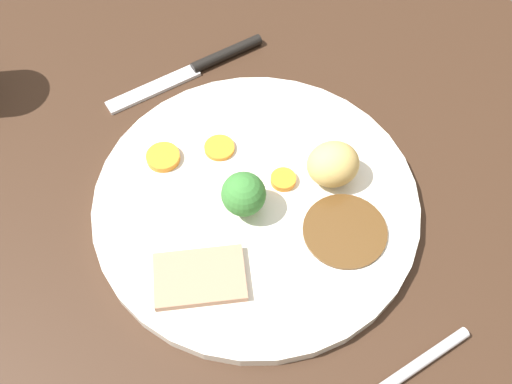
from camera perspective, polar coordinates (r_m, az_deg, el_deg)
dining_table at (r=56.19cm, az=-2.85°, el=-0.64°), size 120.00×84.00×3.60cm
dinner_plate at (r=53.00cm, az=0.00°, el=-0.98°), size 29.74×29.74×1.40cm
gravy_pool at (r=51.14cm, az=8.79°, el=-3.81°), size 7.44×7.44×0.30cm
meat_slice_main at (r=48.57cm, az=-5.58°, el=-8.38°), size 7.40×8.86×0.80cm
roast_potato_left at (r=52.29cm, az=7.63°, el=2.74°), size 5.51×5.87×4.29cm
carrot_coin_front at (r=53.14cm, az=2.71°, el=1.24°), size 2.35×2.35×0.66cm
carrot_coin_back at (r=55.40cm, az=-3.64°, el=4.38°), size 2.90×2.90×0.45cm
carrot_coin_side at (r=55.22cm, az=-9.17°, el=3.42°), size 3.19×3.19×0.66cm
broccoli_floret at (r=49.53cm, az=-1.70°, el=-0.48°), size 3.92×3.92×4.57cm
knife at (r=64.19cm, az=-5.51°, el=12.28°), size 2.41×18.55×1.20cm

